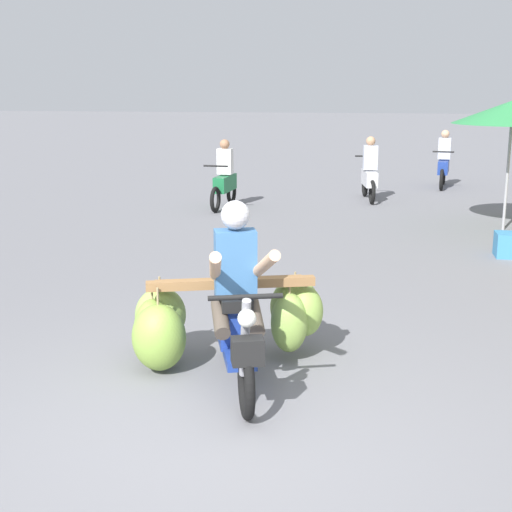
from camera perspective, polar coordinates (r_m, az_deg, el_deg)
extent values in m
plane|color=slate|center=(5.43, -3.55, -14.04)|extent=(120.00, 120.00, 0.00)
torus|color=black|center=(5.59, -0.78, -10.00)|extent=(0.24, 0.56, 0.56)
torus|color=black|center=(6.70, -2.06, -5.95)|extent=(0.24, 0.56, 0.56)
cube|color=navy|center=(6.04, -1.38, -7.77)|extent=(0.39, 0.61, 0.08)
cube|color=navy|center=(6.35, -1.80, -4.96)|extent=(0.45, 0.69, 0.36)
cube|color=black|center=(6.21, -1.73, -3.27)|extent=(0.42, 0.65, 0.10)
cylinder|color=gray|center=(5.52, -0.87, -6.51)|extent=(0.15, 0.29, 0.69)
cylinder|color=black|center=(5.38, -0.83, -3.25)|extent=(0.55, 0.20, 0.04)
sphere|color=silver|center=(5.34, -0.72, -4.93)|extent=(0.14, 0.14, 0.14)
cube|color=black|center=(5.39, -0.66, -7.49)|extent=(0.28, 0.22, 0.20)
cube|color=navy|center=(5.48, -0.79, -7.12)|extent=(0.18, 0.30, 0.04)
cube|color=olive|center=(6.41, -1.96, -2.17)|extent=(1.46, 0.53, 0.08)
cube|color=olive|center=(6.59, -2.12, -2.00)|extent=(1.31, 0.47, 0.06)
ellipsoid|color=#8BAE4D|center=(6.62, 2.64, -5.27)|extent=(0.39, 0.36, 0.56)
cylinder|color=#998459|center=(6.52, 2.67, -2.53)|extent=(0.02, 0.02, 0.16)
ellipsoid|color=#7DA140|center=(6.44, -7.65, -6.37)|extent=(0.48, 0.43, 0.60)
cylinder|color=#998459|center=(6.33, -7.75, -3.28)|extent=(0.02, 0.02, 0.19)
ellipsoid|color=#7C9F3E|center=(6.61, -8.10, -5.82)|extent=(0.47, 0.46, 0.59)
cylinder|color=#998459|center=(6.50, -8.20, -2.84)|extent=(0.02, 0.02, 0.18)
ellipsoid|color=#86A948|center=(6.86, 3.07, -4.01)|extent=(0.62, 0.60, 0.56)
cylinder|color=#998459|center=(6.78, 3.10, -1.63)|extent=(0.02, 0.02, 0.09)
ellipsoid|color=#88AC4B|center=(6.70, 3.95, -4.37)|extent=(0.40, 0.38, 0.47)
cylinder|color=#998459|center=(6.62, 3.99, -2.16)|extent=(0.02, 0.02, 0.13)
ellipsoid|color=#8CAF4E|center=(6.75, -7.53, -4.62)|extent=(0.62, 0.60, 0.52)
cylinder|color=#998459|center=(6.66, -7.60, -2.19)|extent=(0.02, 0.02, 0.14)
cube|color=#386699|center=(6.00, -1.63, -0.58)|extent=(0.39, 0.31, 0.56)
sphere|color=silver|center=(5.90, -1.64, 3.24)|extent=(0.24, 0.24, 0.24)
cylinder|color=tan|center=(5.69, 0.69, -0.70)|extent=(0.34, 0.70, 0.39)
cylinder|color=tan|center=(5.64, -3.23, -0.83)|extent=(0.25, 0.72, 0.39)
cylinder|color=#4C4238|center=(6.03, -0.15, -4.78)|extent=(0.25, 0.46, 0.27)
cylinder|color=#4C4238|center=(6.00, -2.81, -4.89)|extent=(0.25, 0.46, 0.27)
torus|color=black|center=(16.66, 8.57, 5.55)|extent=(0.16, 0.53, 0.52)
torus|color=black|center=(15.59, 9.13, 4.99)|extent=(0.16, 0.53, 0.52)
cube|color=silver|center=(15.99, 8.92, 6.08)|extent=(0.37, 0.93, 0.32)
cylinder|color=black|center=(16.54, 8.67, 7.79)|extent=(0.50, 0.11, 0.04)
cube|color=#B2B7C6|center=(15.92, 8.99, 7.67)|extent=(0.33, 0.24, 0.52)
sphere|color=tan|center=(15.91, 9.03, 8.93)|extent=(0.20, 0.20, 0.20)
torus|color=black|center=(14.41, -3.22, 4.46)|extent=(0.13, 0.53, 0.52)
torus|color=black|center=(15.45, -1.95, 5.08)|extent=(0.13, 0.53, 0.52)
cube|color=#196638|center=(14.99, -2.46, 5.74)|extent=(0.33, 0.92, 0.32)
cylinder|color=black|center=(14.37, -3.19, 7.09)|extent=(0.50, 0.09, 0.04)
cube|color=silver|center=(14.96, -2.45, 7.46)|extent=(0.32, 0.23, 0.52)
sphere|color=#9E7051|center=(14.91, -2.49, 8.79)|extent=(0.20, 0.20, 0.20)
torus|color=black|center=(17.96, 14.41, 5.84)|extent=(0.15, 0.53, 0.52)
torus|color=black|center=(19.05, 14.57, 6.24)|extent=(0.15, 0.53, 0.52)
cube|color=navy|center=(18.58, 14.55, 6.82)|extent=(0.36, 0.92, 0.32)
cylinder|color=black|center=(17.94, 14.54, 7.95)|extent=(0.50, 0.10, 0.04)
cube|color=#B2B7C6|center=(18.56, 14.63, 8.20)|extent=(0.32, 0.24, 0.52)
sphere|color=tan|center=(18.51, 14.69, 9.28)|extent=(0.20, 0.20, 0.20)
cylinder|color=#99999E|center=(13.29, 19.19, 6.06)|extent=(0.05, 0.05, 1.94)
cone|color=#2D8447|center=(13.20, 19.54, 10.64)|extent=(2.01, 2.01, 0.39)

